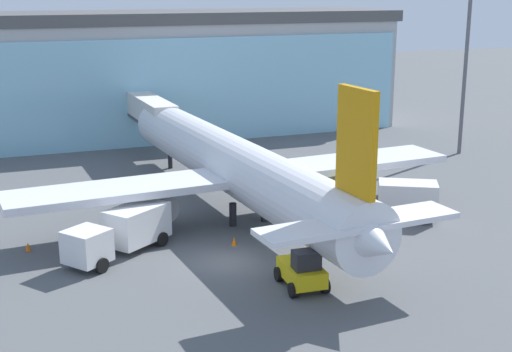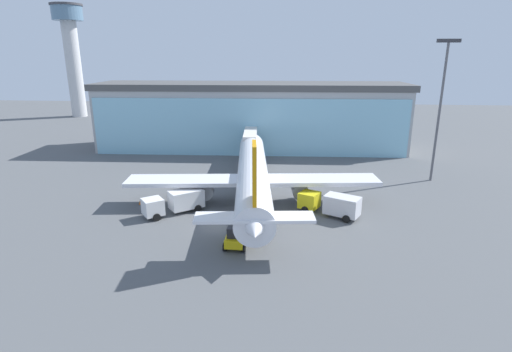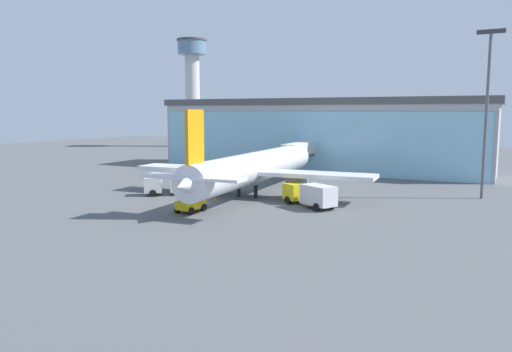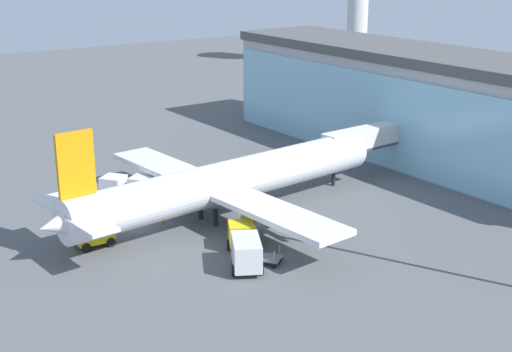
{
  "view_description": "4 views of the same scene",
  "coord_description": "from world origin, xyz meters",
  "px_view_note": "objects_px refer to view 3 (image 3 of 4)",
  "views": [
    {
      "loc": [
        -11.16,
        -37.8,
        15.8
      ],
      "look_at": [
        4.57,
        7.89,
        2.86
      ],
      "focal_mm": 50.0,
      "sensor_mm": 36.0,
      "label": 1
    },
    {
      "loc": [
        8.01,
        -40.79,
        18.41
      ],
      "look_at": [
        3.58,
        9.55,
        3.04
      ],
      "focal_mm": 28.0,
      "sensor_mm": 36.0,
      "label": 2
    },
    {
      "loc": [
        34.7,
        -47.68,
        10.8
      ],
      "look_at": [
        3.35,
        8.82,
        2.42
      ],
      "focal_mm": 35.0,
      "sensor_mm": 36.0,
      "label": 3
    },
    {
      "loc": [
        58.26,
        -25.05,
        24.97
      ],
      "look_at": [
        5.61,
        10.27,
        4.45
      ],
      "focal_mm": 50.0,
      "sensor_mm": 36.0,
      "label": 4
    }
  ],
  "objects_px": {
    "jet_bridge": "(301,151)",
    "fuel_truck": "(311,194)",
    "safety_cone_wingtip": "(155,187)",
    "control_tower": "(192,80)",
    "airplane": "(254,168)",
    "pushback_tug": "(190,203)",
    "catering_truck": "(175,184)",
    "apron_light_mast": "(487,101)",
    "baggage_cart": "(322,201)",
    "safety_cone_nose": "(216,198)"
  },
  "relations": [
    {
      "from": "control_tower",
      "to": "fuel_truck",
      "type": "distance_m",
      "value": 104.68
    },
    {
      "from": "jet_bridge",
      "to": "catering_truck",
      "type": "bearing_deg",
      "value": 161.55
    },
    {
      "from": "catering_truck",
      "to": "safety_cone_wingtip",
      "type": "bearing_deg",
      "value": -61.37
    },
    {
      "from": "pushback_tug",
      "to": "safety_cone_nose",
      "type": "height_order",
      "value": "pushback_tug"
    },
    {
      "from": "jet_bridge",
      "to": "safety_cone_nose",
      "type": "height_order",
      "value": "jet_bridge"
    },
    {
      "from": "baggage_cart",
      "to": "safety_cone_wingtip",
      "type": "distance_m",
      "value": 24.98
    },
    {
      "from": "control_tower",
      "to": "baggage_cart",
      "type": "height_order",
      "value": "control_tower"
    },
    {
      "from": "fuel_truck",
      "to": "apron_light_mast",
      "type": "bearing_deg",
      "value": -109.46
    },
    {
      "from": "baggage_cart",
      "to": "control_tower",
      "type": "bearing_deg",
      "value": -81.04
    },
    {
      "from": "fuel_truck",
      "to": "pushback_tug",
      "type": "distance_m",
      "value": 13.68
    },
    {
      "from": "jet_bridge",
      "to": "airplane",
      "type": "distance_m",
      "value": 20.45
    },
    {
      "from": "catering_truck",
      "to": "safety_cone_nose",
      "type": "bearing_deg",
      "value": 135.89
    },
    {
      "from": "jet_bridge",
      "to": "safety_cone_wingtip",
      "type": "distance_m",
      "value": 26.21
    },
    {
      "from": "baggage_cart",
      "to": "safety_cone_wingtip",
      "type": "height_order",
      "value": "baggage_cart"
    },
    {
      "from": "safety_cone_nose",
      "to": "safety_cone_wingtip",
      "type": "height_order",
      "value": "same"
    },
    {
      "from": "control_tower",
      "to": "catering_truck",
      "type": "bearing_deg",
      "value": -55.32
    },
    {
      "from": "catering_truck",
      "to": "safety_cone_wingtip",
      "type": "distance_m",
      "value": 6.06
    },
    {
      "from": "apron_light_mast",
      "to": "baggage_cart",
      "type": "height_order",
      "value": "apron_light_mast"
    },
    {
      "from": "control_tower",
      "to": "airplane",
      "type": "height_order",
      "value": "control_tower"
    },
    {
      "from": "jet_bridge",
      "to": "catering_truck",
      "type": "relative_size",
      "value": 1.77
    },
    {
      "from": "control_tower",
      "to": "pushback_tug",
      "type": "bearing_deg",
      "value": -54.08
    },
    {
      "from": "pushback_tug",
      "to": "safety_cone_wingtip",
      "type": "height_order",
      "value": "pushback_tug"
    },
    {
      "from": "apron_light_mast",
      "to": "fuel_truck",
      "type": "xyz_separation_m",
      "value": [
        -16.55,
        -15.48,
        -10.59
      ]
    },
    {
      "from": "catering_truck",
      "to": "safety_cone_wingtip",
      "type": "relative_size",
      "value": 12.96
    },
    {
      "from": "baggage_cart",
      "to": "safety_cone_wingtip",
      "type": "xyz_separation_m",
      "value": [
        -24.98,
        0.22,
        -0.23
      ]
    },
    {
      "from": "jet_bridge",
      "to": "safety_cone_wingtip",
      "type": "xyz_separation_m",
      "value": [
        -11.96,
        -22.98,
        -4.0
      ]
    },
    {
      "from": "jet_bridge",
      "to": "apron_light_mast",
      "type": "xyz_separation_m",
      "value": [
        28.63,
        -9.01,
        7.78
      ]
    },
    {
      "from": "pushback_tug",
      "to": "apron_light_mast",
      "type": "bearing_deg",
      "value": -46.03
    },
    {
      "from": "control_tower",
      "to": "catering_truck",
      "type": "height_order",
      "value": "control_tower"
    },
    {
      "from": "control_tower",
      "to": "safety_cone_wingtip",
      "type": "relative_size",
      "value": 59.36
    },
    {
      "from": "jet_bridge",
      "to": "control_tower",
      "type": "distance_m",
      "value": 78.97
    },
    {
      "from": "safety_cone_nose",
      "to": "apron_light_mast",
      "type": "bearing_deg",
      "value": 31.23
    },
    {
      "from": "jet_bridge",
      "to": "catering_truck",
      "type": "height_order",
      "value": "jet_bridge"
    },
    {
      "from": "control_tower",
      "to": "pushback_tug",
      "type": "height_order",
      "value": "control_tower"
    },
    {
      "from": "airplane",
      "to": "fuel_truck",
      "type": "height_order",
      "value": "airplane"
    },
    {
      "from": "airplane",
      "to": "pushback_tug",
      "type": "height_order",
      "value": "airplane"
    },
    {
      "from": "jet_bridge",
      "to": "pushback_tug",
      "type": "height_order",
      "value": "jet_bridge"
    },
    {
      "from": "safety_cone_nose",
      "to": "fuel_truck",
      "type": "bearing_deg",
      "value": 8.16
    },
    {
      "from": "control_tower",
      "to": "pushback_tug",
      "type": "distance_m",
      "value": 105.23
    },
    {
      "from": "pushback_tug",
      "to": "catering_truck",
      "type": "bearing_deg",
      "value": 47.1
    },
    {
      "from": "jet_bridge",
      "to": "airplane",
      "type": "bearing_deg",
      "value": -177.49
    },
    {
      "from": "airplane",
      "to": "safety_cone_wingtip",
      "type": "bearing_deg",
      "value": 94.53
    },
    {
      "from": "jet_bridge",
      "to": "fuel_truck",
      "type": "distance_m",
      "value": 27.45
    },
    {
      "from": "apron_light_mast",
      "to": "airplane",
      "type": "distance_m",
      "value": 29.88
    },
    {
      "from": "fuel_truck",
      "to": "pushback_tug",
      "type": "height_order",
      "value": "fuel_truck"
    },
    {
      "from": "fuel_truck",
      "to": "pushback_tug",
      "type": "xyz_separation_m",
      "value": [
        -10.21,
        -9.1,
        -0.49
      ]
    },
    {
      "from": "apron_light_mast",
      "to": "safety_cone_nose",
      "type": "distance_m",
      "value": 35.14
    },
    {
      "from": "apron_light_mast",
      "to": "baggage_cart",
      "type": "distance_m",
      "value": 24.06
    },
    {
      "from": "airplane",
      "to": "safety_cone_wingtip",
      "type": "relative_size",
      "value": 69.23
    },
    {
      "from": "baggage_cart",
      "to": "pushback_tug",
      "type": "bearing_deg",
      "value": 7.52
    }
  ]
}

